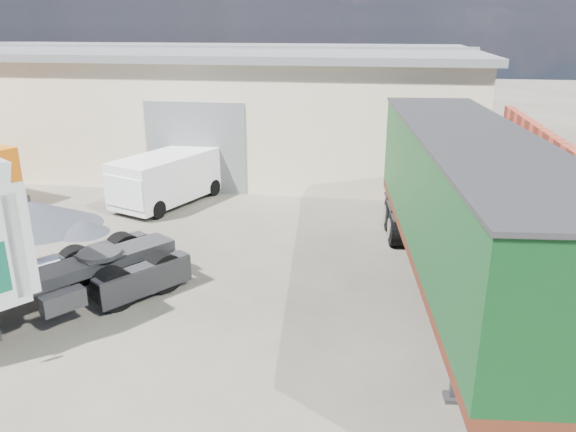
# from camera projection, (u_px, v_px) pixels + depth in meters

# --- Properties ---
(ground) EXTENTS (120.00, 120.00, 0.00)m
(ground) POSITION_uv_depth(u_px,v_px,m) (149.00, 319.00, 13.01)
(ground) COLOR #292621
(ground) RESTS_ON ground
(warehouse) EXTENTS (30.60, 12.60, 5.42)m
(warehouse) POSITION_uv_depth(u_px,v_px,m) (155.00, 103.00, 27.93)
(warehouse) COLOR beige
(warehouse) RESTS_ON ground
(box_trailer) EXTENTS (3.76, 12.65, 4.14)m
(box_trailer) POSITION_uv_depth(u_px,v_px,m) (467.00, 201.00, 13.15)
(box_trailer) COLOR #2D2D30
(box_trailer) RESTS_ON ground
(panel_van) EXTENTS (3.40, 4.93, 1.87)m
(panel_van) POSITION_uv_depth(u_px,v_px,m) (165.00, 179.00, 20.82)
(panel_van) COLOR black
(panel_van) RESTS_ON ground
(gravel_heap) EXTENTS (6.03, 5.68, 0.91)m
(gravel_heap) POSITION_uv_depth(u_px,v_px,m) (32.00, 215.00, 18.62)
(gravel_heap) COLOR black
(gravel_heap) RESTS_ON ground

